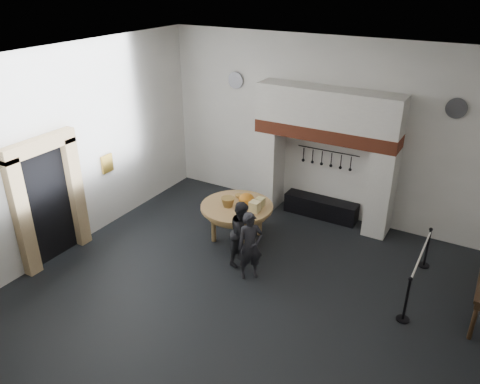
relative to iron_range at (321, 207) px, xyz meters
The scene contains 29 objects.
floor 3.73m from the iron_range, 90.00° to the right, with size 9.00×8.00×0.02m, color black.
ceiling 5.65m from the iron_range, 90.00° to the right, with size 9.00×8.00×0.02m, color silver.
wall_back 2.02m from the iron_range, 90.00° to the left, with size 9.00×0.02×4.50m, color silver.
wall_front 7.97m from the iron_range, 90.00° to the right, with size 9.00×0.02×4.50m, color silver.
wall_left 6.17m from the iron_range, 140.42° to the right, with size 0.02×8.00×4.50m, color silver.
chimney_pier_left 1.69m from the iron_range, behind, with size 0.55×0.70×2.15m, color silver.
chimney_pier_right 1.69m from the iron_range, ahead, with size 0.55×0.70×2.15m, color silver.
hearth_brick_band 2.06m from the iron_range, 90.00° to the right, with size 3.50×0.72×0.32m, color #9E442B.
chimney_hood 2.67m from the iron_range, 90.00° to the right, with size 3.50×0.70×0.90m, color silver.
iron_range is the anchor object (origin of this frame).
utensil_rail 1.51m from the iron_range, 90.00° to the left, with size 0.02×0.02×1.60m, color black.
door_recess 6.58m from the iron_range, 133.44° to the right, with size 0.04×1.10×2.50m, color black.
door_jamb_near 7.05m from the iron_range, 128.94° to the right, with size 0.22×0.30×2.60m, color tan.
door_jamb_far 6.04m from the iron_range, 137.45° to the right, with size 0.22×0.30×2.60m, color tan.
door_lintel 6.87m from the iron_range, 132.86° to the right, with size 0.22×1.70×0.30m, color tan.
wall_plaque 5.49m from the iron_range, 146.73° to the right, with size 0.05×0.34×0.44m, color gold.
work_table 2.50m from the iron_range, 123.35° to the right, with size 1.69×1.69×0.07m, color #A7784F.
pumpkin 2.37m from the iron_range, 120.48° to the right, with size 0.36×0.36×0.31m, color orange.
cheese_block_big 2.36m from the iron_range, 111.90° to the right, with size 0.22×0.22×0.24m, color #E2CD87.
cheese_block_small 2.11m from the iron_range, 115.69° to the right, with size 0.18×0.18×0.20m, color #D3C77E.
wicker_basket 2.74m from the iron_range, 124.28° to the right, with size 0.32×0.32×0.22m, color olive.
bread_loaf 2.32m from the iron_range, 130.51° to the right, with size 0.31×0.18×0.13m, color olive.
visitor_near 3.29m from the iron_range, 95.59° to the right, with size 0.54×0.35×1.48m, color black.
visitor_far 2.96m from the iron_range, 104.19° to the right, with size 0.71×0.55×1.46m, color black.
pewter_plate_back_left 4.01m from the iron_range, behind, with size 0.44×0.44×0.03m, color #4C4C51.
pewter_plate_back_right 4.01m from the iron_range, ahead, with size 0.44×0.44×0.03m, color #4C4C51.
barrier_post_near 4.12m from the iron_range, 47.24° to the right, with size 0.05×0.05×0.90m, color black.
barrier_post_far 2.98m from the iron_range, 20.06° to the right, with size 0.05×0.05×0.90m, color black.
barrier_rope 3.50m from the iron_range, 35.88° to the right, with size 0.04×0.04×2.00m, color silver.
Camera 1 is at (3.57, -6.65, 5.87)m, focal length 35.00 mm.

